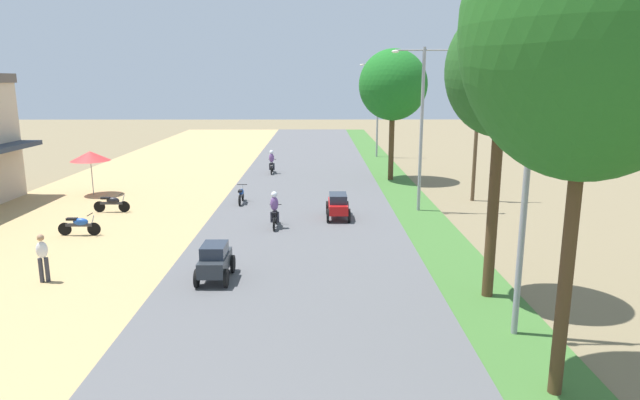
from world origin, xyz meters
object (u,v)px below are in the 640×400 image
median_tree_second (502,72)px  motorbike_ahead_fourth (272,162)px  car_hatchback_charcoal (215,260)px  car_sedan_red (338,205)px  utility_pole_near (477,122)px  median_tree_nearest (591,27)px  median_tree_third (393,85)px  pedestrian_on_shoulder (43,256)px  streetlamp_near (528,159)px  streetlamp_mid (422,119)px  parked_motorbike_third (112,203)px  motorbike_ahead_second (275,210)px  parked_motorbike_second (80,224)px  motorbike_ahead_third (241,194)px  streetlamp_far (378,103)px  vendor_umbrella (90,156)px

median_tree_second → motorbike_ahead_fourth: size_ratio=4.80×
car_hatchback_charcoal → car_sedan_red: (4.35, 8.25, -0.01)m
median_tree_second → utility_pole_near: 14.42m
median_tree_nearest → median_tree_third: median_tree_nearest is taller
pedestrian_on_shoulder → streetlamp_near: streetlamp_near is taller
median_tree_nearest → streetlamp_mid: 16.86m
streetlamp_mid → parked_motorbike_third: bearing=-178.7°
motorbike_ahead_second → parked_motorbike_second: bearing=-171.6°
parked_motorbike_second → median_tree_third: size_ratio=0.21×
median_tree_nearest → median_tree_third: size_ratio=1.22×
motorbike_ahead_fourth → motorbike_ahead_third: bearing=-95.2°
streetlamp_near → motorbike_ahead_second: streetlamp_near is taller
parked_motorbike_second → car_hatchback_charcoal: bearing=-38.5°
car_sedan_red → motorbike_ahead_second: motorbike_ahead_second is taller
pedestrian_on_shoulder → streetlamp_near: 15.05m
motorbike_ahead_second → motorbike_ahead_fourth: (-1.31, 14.57, 0.00)m
car_hatchback_charcoal → car_sedan_red: 9.33m
utility_pole_near → motorbike_ahead_third: size_ratio=4.63×
parked_motorbike_second → motorbike_ahead_second: motorbike_ahead_second is taller
streetlamp_far → pedestrian_on_shoulder: bearing=-115.1°
median_tree_third → car_hatchback_charcoal: size_ratio=4.22×
car_sedan_red → motorbike_ahead_third: 6.05m
parked_motorbike_second → pedestrian_on_shoulder: size_ratio=1.11×
median_tree_second → pedestrian_on_shoulder: bearing=175.1°
pedestrian_on_shoulder → streetlamp_mid: streetlamp_mid is taller
vendor_umbrella → motorbike_ahead_second: size_ratio=1.40×
streetlamp_far → motorbike_ahead_third: size_ratio=4.42×
parked_motorbike_third → motorbike_ahead_fourth: bearing=58.6°
motorbike_ahead_third → pedestrian_on_shoulder: bearing=-112.6°
streetlamp_near → pedestrian_on_shoulder: bearing=164.9°
vendor_umbrella → streetlamp_mid: (18.10, -3.96, 2.37)m
motorbike_ahead_third → streetlamp_far: bearing=63.3°
vendor_umbrella → car_hatchback_charcoal: 16.94m
parked_motorbike_third → streetlamp_near: size_ratio=0.23×
median_tree_second → utility_pole_near: size_ratio=1.04×
parked_motorbike_second → streetlamp_far: 29.18m
median_tree_nearest → streetlamp_far: median_tree_nearest is taller
utility_pole_near → motorbike_ahead_third: bearing=-176.0°
vendor_umbrella → motorbike_ahead_second: 13.32m
median_tree_second → motorbike_ahead_third: 17.07m
streetlamp_far → utility_pole_near: (3.46, -17.46, -0.28)m
pedestrian_on_shoulder → motorbike_ahead_third: (4.86, 11.69, -0.39)m
median_tree_second → car_hatchback_charcoal: median_tree_second is taller
streetlamp_far → car_hatchback_charcoal: 31.34m
streetlamp_near → streetlamp_mid: bearing=90.0°
median_tree_second → streetlamp_far: (-0.08, 31.27, -2.12)m
motorbike_ahead_fourth → parked_motorbike_second: bearing=-113.6°
vendor_umbrella → pedestrian_on_shoulder: size_ratio=1.56×
parked_motorbike_third → median_tree_third: (15.17, 9.22, 5.67)m
parked_motorbike_second → utility_pole_near: 20.37m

